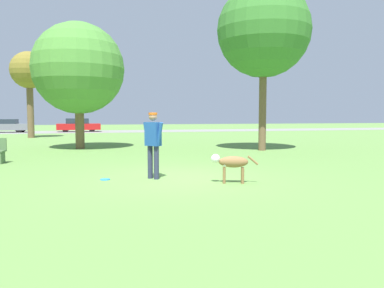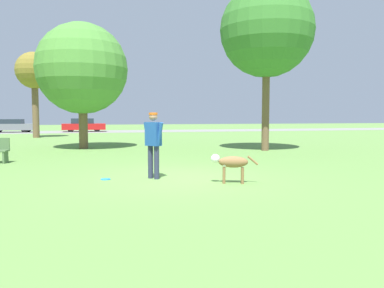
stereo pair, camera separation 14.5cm
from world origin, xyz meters
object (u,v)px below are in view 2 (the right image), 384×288
object	(u,v)px
dog	(231,163)
tree_far_left	(34,72)
frisbee	(106,179)
parked_car_grey	(11,126)
parked_car_red	(84,125)
tree_mid_center	(82,69)
person	(153,140)
tree_near_right	(267,31)

from	to	relation	value
dog	tree_far_left	world-z (taller)	tree_far_left
frisbee	parked_car_grey	xyz separation A→B (m)	(-8.39, 29.43, 0.63)
dog	parked_car_grey	world-z (taller)	parked_car_grey
parked_car_red	dog	bearing A→B (deg)	-83.15
frisbee	parked_car_grey	world-z (taller)	parked_car_grey
dog	parked_car_red	bearing A→B (deg)	-62.48
frisbee	parked_car_red	distance (m)	29.29
tree_far_left	parked_car_red	size ratio (longest dim) A/B	1.47
dog	parked_car_red	world-z (taller)	parked_car_red
dog	tree_mid_center	bearing A→B (deg)	-51.42
person	frisbee	bearing A→B (deg)	-134.77
parked_car_grey	tree_mid_center	bearing A→B (deg)	-67.65
frisbee	tree_far_left	size ratio (longest dim) A/B	0.04
parked_car_grey	parked_car_red	distance (m)	6.66
tree_far_left	tree_mid_center	bearing A→B (deg)	-69.94
tree_near_right	person	bearing A→B (deg)	-133.07
dog	tree_near_right	bearing A→B (deg)	-101.11
frisbee	tree_far_left	xyz separation A→B (m)	(-4.63, 19.53, 4.70)
frisbee	tree_mid_center	world-z (taller)	tree_mid_center
person	tree_near_right	size ratio (longest dim) A/B	0.22
tree_near_right	tree_mid_center	bearing A→B (deg)	159.41
dog	frisbee	distance (m)	3.13
person	tree_mid_center	distance (m)	10.10
person	dog	world-z (taller)	person
frisbee	parked_car_grey	size ratio (longest dim) A/B	0.05
frisbee	tree_mid_center	size ratio (longest dim) A/B	0.04
dog	frisbee	xyz separation A→B (m)	(-2.85, 1.21, -0.47)
frisbee	parked_car_red	world-z (taller)	parked_car_red
person	parked_car_grey	world-z (taller)	person
dog	tree_near_right	xyz separation A→B (m)	(4.34, 7.49, 4.89)
dog	person	bearing A→B (deg)	-13.58
dog	frisbee	size ratio (longest dim) A/B	4.53
frisbee	tree_mid_center	bearing A→B (deg)	95.53
tree_mid_center	tree_near_right	world-z (taller)	tree_near_right
tree_near_right	parked_car_red	world-z (taller)	tree_near_right
person	tree_near_right	world-z (taller)	tree_near_right
person	frisbee	size ratio (longest dim) A/B	6.91
person	tree_near_right	xyz separation A→B (m)	(6.01, 6.43, 4.39)
tree_far_left	parked_car_grey	bearing A→B (deg)	110.79
tree_near_right	parked_car_red	distance (m)	25.07
dog	tree_far_left	xyz separation A→B (m)	(-7.48, 20.74, 4.23)
tree_far_left	tree_near_right	world-z (taller)	tree_near_right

